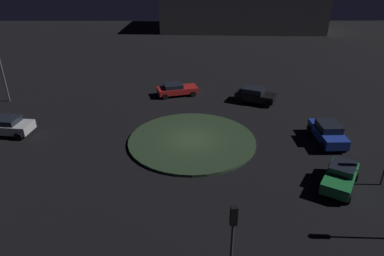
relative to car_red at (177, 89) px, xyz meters
The scene contains 9 objects.
ground_plane 10.54m from the car_red, behind, with size 115.67×115.67×0.00m, color black.
roundabout_island 10.53m from the car_red, behind, with size 10.27×10.27×0.20m, color #263823.
car_red is the anchor object (origin of this frame).
car_silver 16.55m from the car_red, 123.27° to the left, with size 2.49×4.35×1.52m.
car_black 8.32m from the car_red, 104.44° to the right, with size 3.28×4.32×1.54m.
car_blue 16.29m from the car_red, 129.96° to the right, with size 4.31×2.13×1.63m.
car_green 19.94m from the car_red, 145.94° to the right, with size 4.16×3.47×1.49m.
traffic_light_west 24.39m from the car_red, behind, with size 0.37×0.32×4.48m.
store_building 40.38m from the car_red, 16.89° to the right, with size 16.81×31.99×7.61m.
Camera 1 is at (-24.71, 0.09, 13.54)m, focal length 32.52 mm.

